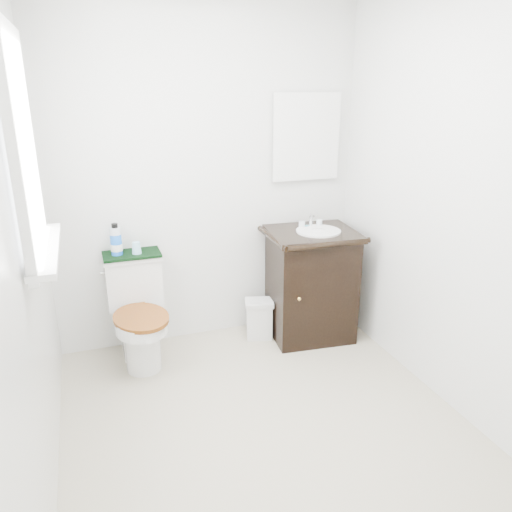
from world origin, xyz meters
TOP-DOWN VIEW (x-y plane):
  - floor at (0.00, 0.00)m, footprint 2.40×2.40m
  - wall_back at (0.00, 1.20)m, footprint 2.40×0.00m
  - wall_front at (0.00, -1.20)m, footprint 2.40×0.00m
  - wall_left at (-1.10, 0.00)m, footprint 0.00×2.40m
  - wall_right at (1.10, 0.00)m, footprint 0.00×2.40m
  - window at (-1.07, 0.25)m, footprint 0.02×0.70m
  - mirror at (0.74, 1.18)m, footprint 0.50×0.02m
  - toilet at (-0.57, 0.97)m, footprint 0.41×0.63m
  - vanity at (0.69, 0.90)m, footprint 0.66×0.58m
  - trash_bin at (0.31, 0.98)m, footprint 0.24×0.21m
  - towel at (-0.57, 1.09)m, footprint 0.38×0.22m
  - mouthwash_bottle at (-0.66, 1.09)m, footprint 0.07×0.07m
  - cup at (-0.54, 1.07)m, footprint 0.06×0.06m
  - soap_bar at (0.68, 1.01)m, footprint 0.07×0.04m

SIDE VIEW (x-z plane):
  - floor at x=0.00m, z-range 0.00..0.00m
  - trash_bin at x=0.31m, z-range 0.00..0.30m
  - toilet at x=-0.57m, z-range -0.04..0.68m
  - vanity at x=0.69m, z-range -0.03..0.89m
  - towel at x=-0.57m, z-range 0.72..0.74m
  - cup at x=-0.54m, z-range 0.74..0.82m
  - soap_bar at x=0.68m, z-range 0.82..0.84m
  - mouthwash_bottle at x=-0.66m, z-range 0.73..0.94m
  - wall_back at x=0.00m, z-range 0.00..2.40m
  - wall_front at x=0.00m, z-range 0.00..2.40m
  - wall_left at x=-1.10m, z-range 0.00..2.40m
  - wall_right at x=1.10m, z-range 0.00..2.40m
  - mirror at x=0.74m, z-range 1.15..1.75m
  - window at x=-1.07m, z-range 1.10..2.00m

